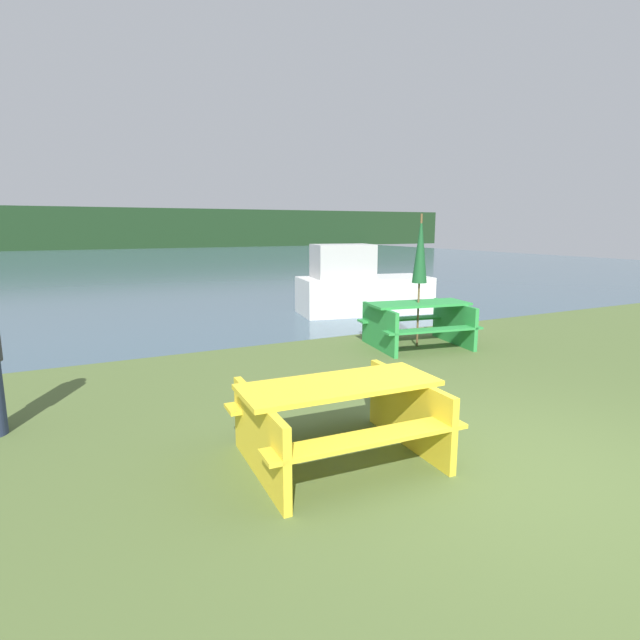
% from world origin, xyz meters
% --- Properties ---
extents(ground_plane, '(60.00, 60.00, 0.00)m').
position_xyz_m(ground_plane, '(0.00, 0.00, 0.00)').
color(ground_plane, '#516633').
extents(water, '(60.00, 50.00, 0.00)m').
position_xyz_m(water, '(0.00, 30.64, -0.00)').
color(water, '#425B6B').
rests_on(water, ground_plane).
extents(far_treeline, '(80.00, 1.60, 4.00)m').
position_xyz_m(far_treeline, '(0.00, 50.64, 2.00)').
color(far_treeline, '#193319').
rests_on(far_treeline, water).
extents(picnic_table_yellow, '(1.86, 1.46, 0.75)m').
position_xyz_m(picnic_table_yellow, '(-1.39, 1.00, 0.46)').
color(picnic_table_yellow, yellow).
rests_on(picnic_table_yellow, ground_plane).
extents(picnic_table_green, '(1.98, 1.64, 0.80)m').
position_xyz_m(picnic_table_green, '(2.04, 4.29, 0.48)').
color(picnic_table_green, green).
rests_on(picnic_table_green, ground_plane).
extents(umbrella_darkgreen, '(0.26, 0.26, 2.35)m').
position_xyz_m(umbrella_darkgreen, '(2.04, 4.29, 1.73)').
color(umbrella_darkgreen, brown).
rests_on(umbrella_darkgreen, ground_plane).
extents(boat, '(3.43, 1.93, 1.71)m').
position_xyz_m(boat, '(2.96, 7.82, 0.63)').
color(boat, silver).
rests_on(boat, water).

